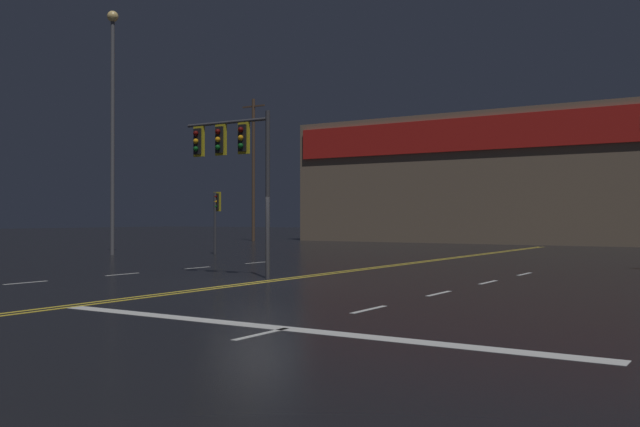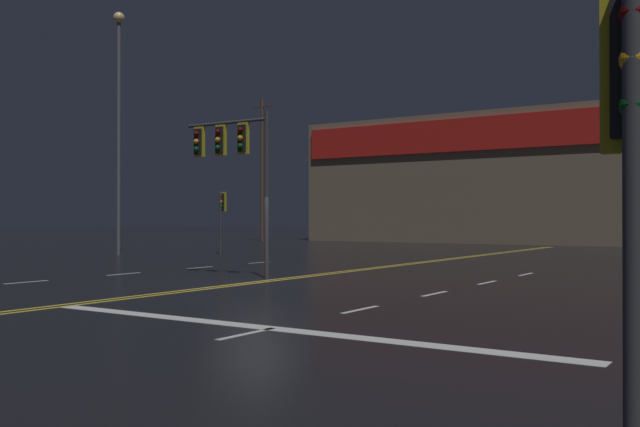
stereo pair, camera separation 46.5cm
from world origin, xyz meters
TOP-DOWN VIEW (x-y plane):
  - ground_plane at (0.00, 0.00)m, footprint 200.00×200.00m
  - road_markings at (1.17, -1.37)m, footprint 16.54×60.00m
  - traffic_signal_median at (-2.00, 1.23)m, footprint 3.33×0.36m
  - traffic_signal_corner_northwest at (-11.54, 11.65)m, footprint 0.42×0.36m
  - streetlight_median_approach at (-15.52, 8.33)m, footprint 0.56×0.56m
  - building_backdrop at (0.00, 37.49)m, footprint 40.83×10.23m
  - utility_pole_row at (-0.34, 29.53)m, footprint 46.02×0.26m

SIDE VIEW (x-z plane):
  - ground_plane at x=0.00m, z-range 0.00..0.00m
  - road_markings at x=1.17m, z-range 0.00..0.01m
  - traffic_signal_corner_northwest at x=-11.54m, z-range 0.74..3.93m
  - traffic_signal_median at x=-2.00m, z-range 1.42..6.57m
  - building_backdrop at x=0.00m, z-range 0.02..9.56m
  - utility_pole_row at x=-0.34m, z-range 0.00..12.35m
  - streetlight_median_approach at x=-15.52m, z-range 1.42..13.71m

